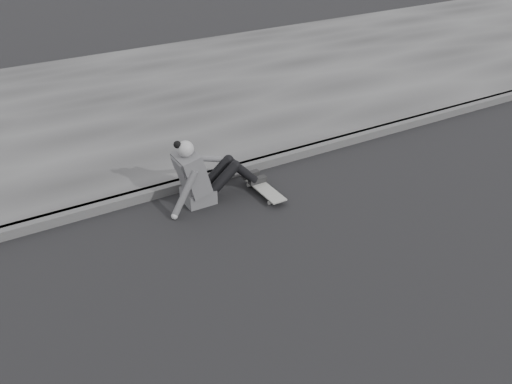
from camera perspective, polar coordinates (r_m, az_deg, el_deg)
curb at (r=9.19m, az=13.11°, el=6.19°), size 24.00×0.16×0.12m
sidewalk at (r=11.40m, az=2.77°, el=11.63°), size 24.00×6.00×0.12m
skateboard at (r=7.24m, az=0.80°, el=0.30°), size 0.20×0.78×0.09m
seated_woman at (r=6.99m, az=-5.40°, el=1.70°), size 1.38×0.46×0.88m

